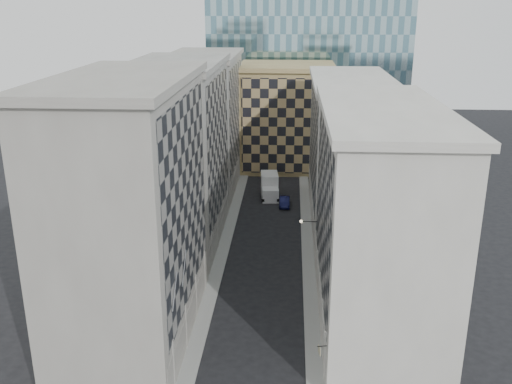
% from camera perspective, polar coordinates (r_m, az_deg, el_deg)
% --- Properties ---
extents(sidewalk_west, '(1.50, 100.00, 0.15)m').
position_cam_1_polar(sidewalk_west, '(71.78, -3.25, -5.57)').
color(sidewalk_west, gray).
rests_on(sidewalk_west, ground).
extents(sidewalk_east, '(1.50, 100.00, 0.15)m').
position_cam_1_polar(sidewalk_east, '(71.36, 5.20, -5.78)').
color(sidewalk_east, gray).
rests_on(sidewalk_east, ground).
extents(bldg_left_a, '(10.80, 22.80, 23.70)m').
position_cam_1_polar(bldg_left_a, '(51.14, -12.26, -1.97)').
color(bldg_left_a, gray).
rests_on(bldg_left_a, ground).
extents(bldg_left_b, '(10.80, 22.80, 22.70)m').
position_cam_1_polar(bldg_left_b, '(71.70, -7.61, 3.80)').
color(bldg_left_b, gray).
rests_on(bldg_left_b, ground).
extents(bldg_left_c, '(10.80, 22.80, 21.70)m').
position_cam_1_polar(bldg_left_c, '(92.93, -5.04, 6.97)').
color(bldg_left_c, gray).
rests_on(bldg_left_c, ground).
extents(bldg_right_a, '(10.80, 26.80, 20.70)m').
position_cam_1_polar(bldg_right_a, '(54.12, 11.86, -2.49)').
color(bldg_right_a, '#BBB7AC').
rests_on(bldg_right_a, ground).
extents(bldg_right_b, '(10.80, 28.80, 19.70)m').
position_cam_1_polar(bldg_right_b, '(79.86, 9.26, 4.15)').
color(bldg_right_b, '#BBB7AC').
rests_on(bldg_right_b, ground).
extents(tan_block, '(16.80, 14.80, 18.80)m').
position_cam_1_polar(tan_block, '(104.83, 3.06, 7.57)').
color(tan_block, '#9E8254').
rests_on(tan_block, ground).
extents(church_tower, '(7.20, 7.20, 51.50)m').
position_cam_1_polar(church_tower, '(117.07, 2.28, 17.36)').
color(church_tower, '#2A2520').
rests_on(church_tower, ground).
extents(flagpoles_left, '(0.10, 6.33, 2.33)m').
position_cam_1_polar(flagpoles_left, '(47.08, -7.65, -8.64)').
color(flagpoles_left, gray).
rests_on(flagpoles_left, ground).
extents(bracket_lamp, '(1.98, 0.36, 0.36)m').
position_cam_1_polar(bracket_lamp, '(63.42, 4.70, -2.95)').
color(bracket_lamp, black).
rests_on(bracket_lamp, ground).
extents(box_truck, '(3.16, 6.63, 3.53)m').
position_cam_1_polar(box_truck, '(89.89, 1.37, 0.51)').
color(box_truck, silver).
rests_on(box_truck, ground).
extents(dark_car, '(1.52, 4.30, 1.41)m').
position_cam_1_polar(dark_car, '(85.96, 2.87, -0.95)').
color(dark_car, '#10123B').
rests_on(dark_car, ground).
extents(shop_sign, '(0.76, 0.66, 0.74)m').
position_cam_1_polar(shop_sign, '(45.88, 6.38, -15.42)').
color(shop_sign, black).
rests_on(shop_sign, ground).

